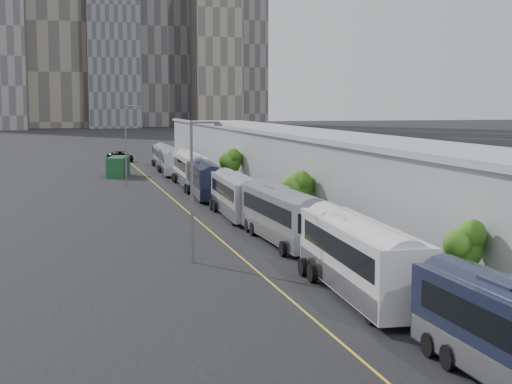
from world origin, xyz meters
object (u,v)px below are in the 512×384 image
object	(u,v)px
bus_4	(237,199)
suv	(120,156)
bus_3	(283,220)
bus_5	(205,183)
street_lamp_far	(127,140)
bus_6	(191,172)
street_lamp_near	(195,181)
bus_2	(359,264)
shipping_container	(118,167)
bus_8	(164,158)
bus_7	(171,164)

from	to	relation	value
bus_4	suv	distance (m)	68.21
bus_3	bus_5	xyz separation A→B (m)	(-0.58, 27.95, -0.08)
street_lamp_far	suv	bearing A→B (deg)	87.05
bus_3	street_lamp_far	distance (m)	42.89
bus_5	bus_6	distance (m)	12.17
bus_6	bus_3	bearing A→B (deg)	-87.96
bus_3	street_lamp_near	xyz separation A→B (m)	(-7.25, -5.29, 3.48)
bus_2	suv	xyz separation A→B (m)	(-5.05, 97.32, -0.86)
bus_2	bus_4	distance (m)	29.31
bus_6	shipping_container	bearing A→B (deg)	120.67
street_lamp_far	shipping_container	world-z (taller)	street_lamp_far
bus_2	bus_4	size ratio (longest dim) A/B	1.08
bus_8	shipping_container	bearing A→B (deg)	-118.75
bus_5	bus_7	world-z (taller)	bus_5
bus_2	bus_7	xyz separation A→B (m)	(0.05, 71.33, -0.20)
bus_6	bus_7	distance (m)	15.26
shipping_container	bus_8	bearing A→B (deg)	72.30
bus_4	bus_6	world-z (taller)	bus_6
bus_3	suv	size ratio (longest dim) A/B	2.18
bus_3	street_lamp_far	bearing A→B (deg)	98.77
bus_8	street_lamp_far	bearing A→B (deg)	-104.33
bus_2	bus_3	xyz separation A→B (m)	(0.43, 15.96, -0.05)
bus_3	bus_4	world-z (taller)	bus_3
street_lamp_near	shipping_container	world-z (taller)	street_lamp_near
bus_8	street_lamp_near	xyz separation A→B (m)	(-7.34, -72.30, 3.65)
bus_4	street_lamp_far	distance (m)	29.84
street_lamp_near	bus_8	bearing A→B (deg)	84.20
bus_8	bus_4	bearing A→B (deg)	-87.93
bus_8	shipping_container	xyz separation A→B (m)	(-7.90, -12.96, -0.16)
bus_7	shipping_container	xyz separation A→B (m)	(-7.43, -1.32, -0.18)
bus_2	shipping_container	xyz separation A→B (m)	(-7.38, 70.01, -0.38)
bus_5	suv	xyz separation A→B (m)	(-4.90, 53.41, -0.72)
bus_4	suv	size ratio (longest dim) A/B	2.09
shipping_container	bus_6	bearing A→B (deg)	-47.52
bus_4	bus_7	size ratio (longest dim) A/B	1.04
bus_5	street_lamp_near	size ratio (longest dim) A/B	1.46
bus_3	suv	distance (m)	81.54
bus_6	bus_7	world-z (taller)	bus_6
bus_3	bus_5	size ratio (longest dim) A/B	1.05
bus_3	bus_5	world-z (taller)	bus_3
bus_2	shipping_container	bearing A→B (deg)	99.23
bus_3	bus_4	size ratio (longest dim) A/B	1.04
bus_2	bus_7	bearing A→B (deg)	93.17
bus_2	bus_5	bearing A→B (deg)	93.41
bus_8	shipping_container	size ratio (longest dim) A/B	2.00
bus_3	suv	bearing A→B (deg)	92.50
bus_7	street_lamp_far	world-z (taller)	street_lamp_far
bus_6	suv	xyz separation A→B (m)	(-5.35, 41.25, -0.83)
bus_8	street_lamp_far	size ratio (longest dim) A/B	1.26
bus_6	street_lamp_near	xyz separation A→B (m)	(-7.12, -45.40, 3.45)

